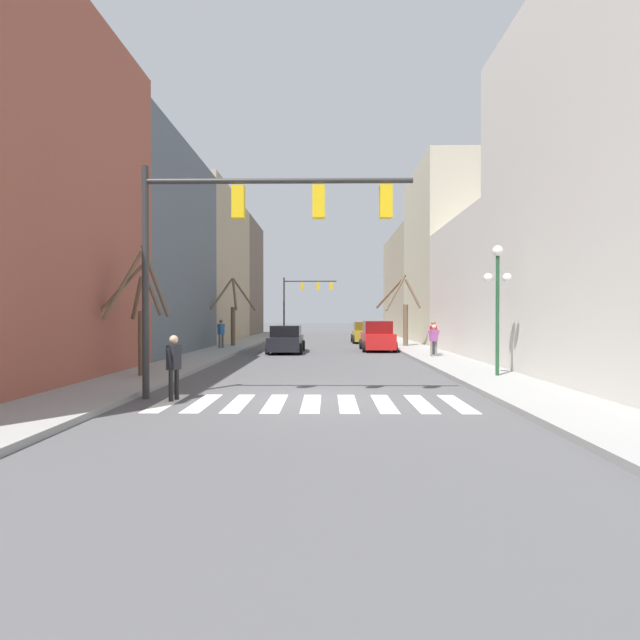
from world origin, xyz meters
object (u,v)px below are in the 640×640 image
object	(u,v)px
car_driving_toward_lane	(377,337)
car_driving_away_lane	(365,333)
street_tree_left_near	(403,312)
street_tree_left_mid	(140,315)
traffic_signal_far	(303,293)
pedestrian_near_right_corner	(434,337)
traffic_signal_near	(246,225)
pedestrian_on_left_sidewalk	(174,362)
street_tree_right_far	(233,313)
pedestrian_crossing_street	(221,331)
street_lamp_right_corner	(498,284)
car_parked_left_near	(286,340)
pedestrian_on_right_sidewalk	(433,335)

from	to	relation	value
car_driving_toward_lane	car_driving_away_lane	xyz separation A→B (m)	(-0.07, 8.60, -0.07)
car_driving_toward_lane	car_driving_away_lane	world-z (taller)	car_driving_toward_lane
street_tree_left_near	street_tree_left_mid	bearing A→B (deg)	-124.98
traffic_signal_far	pedestrian_near_right_corner	xyz separation A→B (m)	(7.89, -30.10, -3.56)
traffic_signal_near	car_driving_toward_lane	bearing A→B (deg)	73.57
traffic_signal_near	car_driving_away_lane	bearing A→B (deg)	78.94
pedestrian_on_left_sidewalk	street_tree_right_far	world-z (taller)	street_tree_right_far
car_driving_away_lane	pedestrian_crossing_street	bearing A→B (deg)	132.14
traffic_signal_near	pedestrian_on_left_sidewalk	size ratio (longest dim) A/B	4.21
traffic_signal_far	street_lamp_right_corner	distance (m)	38.81
pedestrian_near_right_corner	street_tree_right_far	distance (m)	14.32
car_parked_left_near	street_tree_left_near	world-z (taller)	street_tree_left_near
traffic_signal_near	street_tree_right_far	size ratio (longest dim) A/B	1.56
pedestrian_crossing_street	street_tree_left_mid	xyz separation A→B (m)	(0.19, -13.71, 0.99)
car_driving_away_lane	pedestrian_crossing_street	distance (m)	12.87
traffic_signal_near	pedestrian_near_right_corner	size ratio (longest dim) A/B	4.50
pedestrian_on_left_sidewalk	pedestrian_near_right_corner	xyz separation A→B (m)	(9.19, 11.97, 0.09)
pedestrian_near_right_corner	car_driving_away_lane	bearing A→B (deg)	76.98
traffic_signal_near	car_driving_toward_lane	xyz separation A→B (m)	(5.19, 17.62, -3.68)
street_lamp_right_corner	pedestrian_crossing_street	xyz separation A→B (m)	(-12.28, 13.65, -2.05)
street_lamp_right_corner	car_driving_toward_lane	world-z (taller)	street_lamp_right_corner
pedestrian_on_right_sidewalk	street_tree_left_mid	xyz separation A→B (m)	(-11.79, -8.76, 1.00)
car_driving_toward_lane	pedestrian_on_right_sidewalk	bearing A→B (deg)	-154.67
car_driving_toward_lane	street_lamp_right_corner	bearing A→B (deg)	-168.97
traffic_signal_near	street_tree_left_mid	world-z (taller)	traffic_signal_near
pedestrian_on_left_sidewalk	pedestrian_on_right_sidewalk	distance (m)	15.94
traffic_signal_far	pedestrian_near_right_corner	world-z (taller)	traffic_signal_far
traffic_signal_far	pedestrian_on_left_sidewalk	bearing A→B (deg)	-91.77
car_driving_away_lane	pedestrian_on_right_sidewalk	bearing A→B (deg)	-169.85
car_driving_away_lane	street_tree_right_far	xyz separation A→B (m)	(-9.29, -6.13, 1.54)
street_lamp_right_corner	street_tree_left_near	world-z (taller)	street_tree_left_near
pedestrian_on_left_sidewalk	traffic_signal_near	bearing A→B (deg)	110.35
pedestrian_crossing_street	street_tree_left_mid	bearing A→B (deg)	-153.57
street_lamp_right_corner	car_parked_left_near	size ratio (longest dim) A/B	0.92
traffic_signal_near	street_tree_left_mid	size ratio (longest dim) A/B	1.59
car_driving_toward_lane	traffic_signal_far	bearing A→B (deg)	13.27
car_driving_toward_lane	pedestrian_on_left_sidewalk	distance (m)	19.21
pedestrian_on_right_sidewalk	pedestrian_near_right_corner	distance (m)	0.94
street_tree_left_near	street_tree_left_mid	distance (m)	19.78
street_lamp_right_corner	traffic_signal_near	bearing A→B (deg)	-153.45
car_driving_toward_lane	street_tree_right_far	world-z (taller)	street_tree_right_far
car_parked_left_near	street_tree_right_far	world-z (taller)	street_tree_right_far
car_driving_away_lane	street_tree_left_mid	size ratio (longest dim) A/B	0.92
car_parked_left_near	street_tree_left_near	bearing A→B (deg)	118.53
car_parked_left_near	pedestrian_crossing_street	size ratio (longest dim) A/B	2.71
street_lamp_right_corner	street_tree_right_far	distance (m)	20.16
traffic_signal_near	pedestrian_on_right_sidewalk	xyz separation A→B (m)	(7.56, 12.62, -3.34)
pedestrian_near_right_corner	street_tree_left_mid	distance (m)	14.05
pedestrian_crossing_street	pedestrian_on_right_sidewalk	bearing A→B (deg)	-86.82
street_lamp_right_corner	street_tree_right_far	bearing A→B (deg)	126.66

